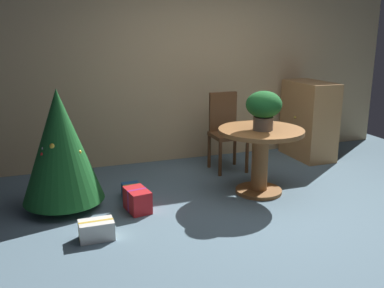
{
  "coord_description": "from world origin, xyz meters",
  "views": [
    {
      "loc": [
        -2.12,
        -3.47,
        1.8
      ],
      "look_at": [
        -0.76,
        0.33,
        0.72
      ],
      "focal_mm": 40.48,
      "sensor_mm": 36.0,
      "label": 1
    }
  ],
  "objects_px": {
    "gift_box_blue": "(132,191)",
    "gift_box_red": "(137,200)",
    "wooden_cabinet": "(309,120)",
    "wooden_chair_far": "(226,128)",
    "round_dining_table": "(260,149)",
    "holiday_tree": "(60,146)",
    "gift_box_cream": "(96,230)",
    "flower_vase": "(264,107)"
  },
  "relations": [
    {
      "from": "holiday_tree",
      "to": "gift_box_blue",
      "type": "relative_size",
      "value": 5.43
    },
    {
      "from": "gift_box_red",
      "to": "gift_box_cream",
      "type": "height_order",
      "value": "gift_box_red"
    },
    {
      "from": "gift_box_cream",
      "to": "wooden_cabinet",
      "type": "distance_m",
      "value": 3.59
    },
    {
      "from": "gift_box_red",
      "to": "wooden_chair_far",
      "type": "bearing_deg",
      "value": 34.72
    },
    {
      "from": "holiday_tree",
      "to": "round_dining_table",
      "type": "bearing_deg",
      "value": -8.44
    },
    {
      "from": "round_dining_table",
      "to": "flower_vase",
      "type": "bearing_deg",
      "value": -96.75
    },
    {
      "from": "round_dining_table",
      "to": "holiday_tree",
      "type": "relative_size",
      "value": 0.76
    },
    {
      "from": "wooden_chair_far",
      "to": "holiday_tree",
      "type": "xyz_separation_m",
      "value": [
        -2.1,
        -0.63,
        0.11
      ]
    },
    {
      "from": "flower_vase",
      "to": "gift_box_blue",
      "type": "distance_m",
      "value": 1.7
    },
    {
      "from": "gift_box_blue",
      "to": "gift_box_red",
      "type": "bearing_deg",
      "value": -92.82
    },
    {
      "from": "gift_box_cream",
      "to": "gift_box_blue",
      "type": "bearing_deg",
      "value": 59.45
    },
    {
      "from": "wooden_chair_far",
      "to": "gift_box_blue",
      "type": "bearing_deg",
      "value": -156.02
    },
    {
      "from": "round_dining_table",
      "to": "gift_box_cream",
      "type": "height_order",
      "value": "round_dining_table"
    },
    {
      "from": "flower_vase",
      "to": "gift_box_red",
      "type": "height_order",
      "value": "flower_vase"
    },
    {
      "from": "gift_box_blue",
      "to": "wooden_cabinet",
      "type": "distance_m",
      "value": 2.84
    },
    {
      "from": "wooden_cabinet",
      "to": "holiday_tree",
      "type": "bearing_deg",
      "value": -168.24
    },
    {
      "from": "gift_box_cream",
      "to": "wooden_cabinet",
      "type": "bearing_deg",
      "value": 25.63
    },
    {
      "from": "round_dining_table",
      "to": "gift_box_red",
      "type": "height_order",
      "value": "round_dining_table"
    },
    {
      "from": "holiday_tree",
      "to": "gift_box_red",
      "type": "bearing_deg",
      "value": -26.62
    },
    {
      "from": "wooden_cabinet",
      "to": "wooden_chair_far",
      "type": "bearing_deg",
      "value": -176.32
    },
    {
      "from": "gift_box_blue",
      "to": "gift_box_red",
      "type": "height_order",
      "value": "gift_box_red"
    },
    {
      "from": "round_dining_table",
      "to": "flower_vase",
      "type": "relative_size",
      "value": 2.21
    },
    {
      "from": "round_dining_table",
      "to": "gift_box_blue",
      "type": "xyz_separation_m",
      "value": [
        -1.39,
        0.32,
        -0.43
      ]
    },
    {
      "from": "round_dining_table",
      "to": "holiday_tree",
      "type": "xyz_separation_m",
      "value": [
        -2.1,
        0.31,
        0.15
      ]
    },
    {
      "from": "round_dining_table",
      "to": "wooden_chair_far",
      "type": "relative_size",
      "value": 0.93
    },
    {
      "from": "gift_box_cream",
      "to": "gift_box_red",
      "type": "bearing_deg",
      "value": 45.24
    },
    {
      "from": "round_dining_table",
      "to": "wooden_cabinet",
      "type": "xyz_separation_m",
      "value": [
        1.33,
        1.02,
        0.03
      ]
    },
    {
      "from": "flower_vase",
      "to": "wooden_cabinet",
      "type": "bearing_deg",
      "value": 38.76
    },
    {
      "from": "round_dining_table",
      "to": "gift_box_red",
      "type": "relative_size",
      "value": 2.7
    },
    {
      "from": "holiday_tree",
      "to": "wooden_cabinet",
      "type": "relative_size",
      "value": 1.14
    },
    {
      "from": "round_dining_table",
      "to": "gift_box_blue",
      "type": "relative_size",
      "value": 4.1
    },
    {
      "from": "gift_box_blue",
      "to": "round_dining_table",
      "type": "bearing_deg",
      "value": -13.04
    },
    {
      "from": "gift_box_cream",
      "to": "round_dining_table",
      "type": "bearing_deg",
      "value": 15.34
    },
    {
      "from": "wooden_chair_far",
      "to": "gift_box_cream",
      "type": "height_order",
      "value": "wooden_chair_far"
    },
    {
      "from": "wooden_chair_far",
      "to": "gift_box_red",
      "type": "bearing_deg",
      "value": -145.28
    },
    {
      "from": "wooden_chair_far",
      "to": "gift_box_red",
      "type": "distance_m",
      "value": 1.77
    },
    {
      "from": "round_dining_table",
      "to": "wooden_chair_far",
      "type": "height_order",
      "value": "wooden_chair_far"
    },
    {
      "from": "wooden_chair_far",
      "to": "wooden_cabinet",
      "type": "bearing_deg",
      "value": 3.68
    },
    {
      "from": "flower_vase",
      "to": "holiday_tree",
      "type": "height_order",
      "value": "holiday_tree"
    },
    {
      "from": "holiday_tree",
      "to": "wooden_cabinet",
      "type": "xyz_separation_m",
      "value": [
        3.42,
        0.71,
        -0.12
      ]
    },
    {
      "from": "holiday_tree",
      "to": "gift_box_cream",
      "type": "height_order",
      "value": "holiday_tree"
    },
    {
      "from": "flower_vase",
      "to": "gift_box_cream",
      "type": "xyz_separation_m",
      "value": [
        -1.88,
        -0.47,
        -0.91
      ]
    }
  ]
}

